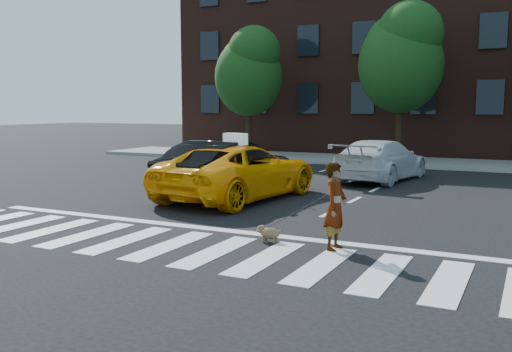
# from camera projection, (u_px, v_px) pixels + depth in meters

# --- Properties ---
(ground) EXTENTS (120.00, 120.00, 0.00)m
(ground) POSITION_uv_depth(u_px,v_px,m) (169.00, 246.00, 10.63)
(ground) COLOR black
(ground) RESTS_ON ground
(crosswalk) EXTENTS (13.00, 2.40, 0.01)m
(crosswalk) POSITION_uv_depth(u_px,v_px,m) (169.00, 246.00, 10.63)
(crosswalk) COLOR silver
(crosswalk) RESTS_ON ground
(stop_line) EXTENTS (12.00, 0.30, 0.01)m
(stop_line) POSITION_uv_depth(u_px,v_px,m) (213.00, 229.00, 12.05)
(stop_line) COLOR silver
(stop_line) RESTS_ON ground
(sidewalk_far) EXTENTS (30.00, 4.00, 0.15)m
(sidewalk_far) POSITION_uv_depth(u_px,v_px,m) (389.00, 161.00, 26.19)
(sidewalk_far) COLOR slate
(sidewalk_far) RESTS_ON ground
(building) EXTENTS (26.00, 10.00, 12.00)m
(building) POSITION_uv_depth(u_px,v_px,m) (423.00, 45.00, 32.14)
(building) COLOR #3F1F16
(building) RESTS_ON ground
(tree_left) EXTENTS (3.39, 3.38, 6.50)m
(tree_left) POSITION_uv_depth(u_px,v_px,m) (249.00, 69.00, 28.27)
(tree_left) COLOR black
(tree_left) RESTS_ON ground
(tree_mid) EXTENTS (3.69, 3.69, 7.10)m
(tree_mid) POSITION_uv_depth(u_px,v_px,m) (402.00, 54.00, 24.92)
(tree_mid) COLOR black
(tree_mid) RESTS_ON ground
(taxi) EXTENTS (3.12, 5.75, 1.53)m
(taxi) POSITION_uv_depth(u_px,v_px,m) (239.00, 172.00, 15.96)
(taxi) COLOR #FE9F05
(taxi) RESTS_ON ground
(black_sedan) EXTENTS (2.19, 5.05, 1.61)m
(black_sedan) POSITION_uv_depth(u_px,v_px,m) (227.00, 168.00, 16.56)
(black_sedan) COLOR black
(black_sedan) RESTS_ON ground
(white_suv) EXTENTS (2.63, 5.14, 1.43)m
(white_suv) POSITION_uv_depth(u_px,v_px,m) (381.00, 160.00, 19.92)
(white_suv) COLOR silver
(white_suv) RESTS_ON ground
(woman) EXTENTS (0.41, 0.60, 1.59)m
(woman) POSITION_uv_depth(u_px,v_px,m) (335.00, 207.00, 10.25)
(woman) COLOR #999999
(woman) RESTS_ON ground
(dog) EXTENTS (0.55, 0.24, 0.31)m
(dog) POSITION_uv_depth(u_px,v_px,m) (268.00, 233.00, 10.92)
(dog) COLOR #886045
(dog) RESTS_ON ground
(taxi_sign) EXTENTS (0.68, 0.35, 0.32)m
(taxi_sign) POSITION_uv_depth(u_px,v_px,m) (235.00, 139.00, 15.67)
(taxi_sign) COLOR white
(taxi_sign) RESTS_ON taxi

